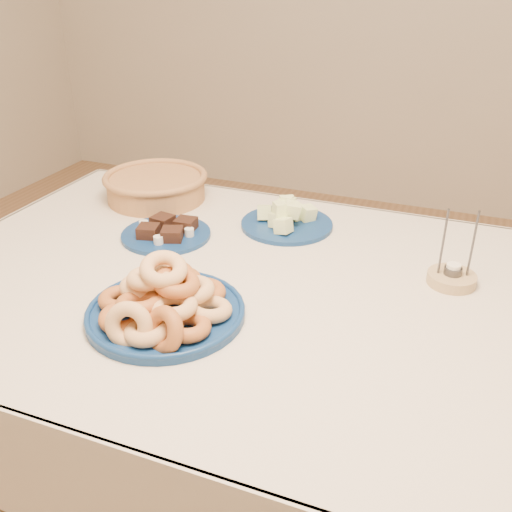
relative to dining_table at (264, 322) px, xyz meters
name	(u,v)px	position (x,y,z in m)	size (l,w,h in m)	color
ground	(262,504)	(0.00, 0.00, -0.64)	(5.00, 5.00, 0.00)	#8C6442
dining_table	(264,322)	(0.00, 0.00, 0.00)	(1.71, 1.11, 0.75)	brown
donut_platter	(164,304)	(-0.14, -0.21, 0.14)	(0.35, 0.35, 0.15)	navy
melon_plate	(287,218)	(-0.06, 0.33, 0.13)	(0.32, 0.32, 0.09)	navy
brownie_plate	(166,232)	(-0.34, 0.15, 0.12)	(0.29, 0.29, 0.04)	navy
wicker_basket	(156,185)	(-0.51, 0.38, 0.15)	(0.41, 0.41, 0.09)	#91603A
candle_holder	(452,277)	(0.41, 0.17, 0.12)	(0.13, 0.13, 0.19)	tan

